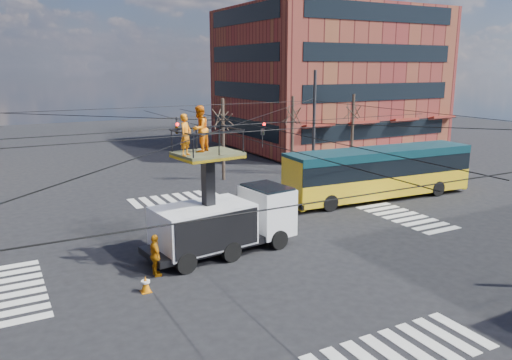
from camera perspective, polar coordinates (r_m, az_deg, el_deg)
The scene contains 13 objects.
ground at distance 23.58m, azimuth -1.06°, elevation -7.66°, with size 120.00×120.00×0.00m, color black.
sidewalk_ne at distance 51.82m, azimuth 9.05°, elevation 3.60°, with size 18.00×18.00×0.12m, color slate.
crosswalks at distance 23.58m, azimuth -1.06°, elevation -7.63°, with size 22.40×22.40×0.02m, color silver, non-canonical shape.
building_ne at distance 54.15m, azimuth 8.22°, elevation 11.41°, with size 20.06×16.06×14.00m.
overhead_network at distance 22.76m, azimuth -1.73°, elevation 2.79°, with size 24.24×24.24×8.00m.
tree_a at distance 36.60m, azimuth -3.81°, elevation 7.14°, with size 2.00×2.00×6.00m.
tree_b at distance 39.45m, azimuth 4.21°, elevation 7.55°, with size 2.00×2.00×6.00m.
tree_c at distance 42.95m, azimuth 11.05°, elevation 7.78°, with size 2.00×2.00×6.00m.
utility_truck at distance 22.42m, azimuth -3.68°, elevation -3.07°, with size 7.23×3.35×6.66m.
city_bus at distance 32.60m, azimuth 13.92°, elevation 0.91°, with size 12.93×3.31×3.20m.
traffic_cone at distance 19.50m, azimuth -12.50°, elevation -11.52°, with size 0.36×0.36×0.64m, color orange.
worker_ground at distance 20.59m, azimuth -11.43°, elevation -8.46°, with size 1.02×0.42×1.74m, color orange.
flagger at distance 26.78m, azimuth 1.93°, elevation -3.20°, with size 1.11×0.64×1.72m, color red.
Camera 1 is at (-10.06, -19.66, 8.27)m, focal length 35.00 mm.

